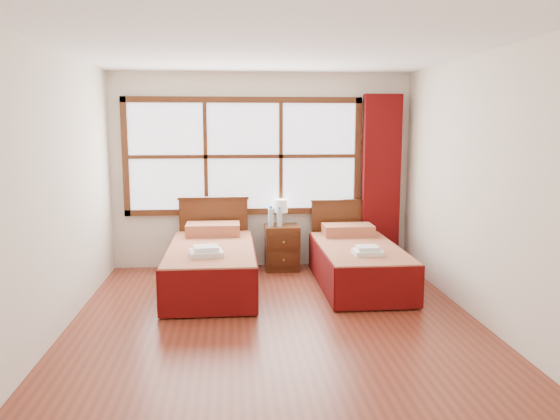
{
  "coord_description": "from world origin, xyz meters",
  "views": [
    {
      "loc": [
        -0.4,
        -5.09,
        1.91
      ],
      "look_at": [
        0.11,
        0.7,
        1.01
      ],
      "focal_mm": 35.0,
      "sensor_mm": 36.0,
      "label": 1
    }
  ],
  "objects": [
    {
      "name": "nightstand",
      "position": [
        0.25,
        1.99,
        0.3
      ],
      "size": [
        0.45,
        0.44,
        0.6
      ],
      "color": "#4B2410",
      "rests_on": "floor"
    },
    {
      "name": "lamp",
      "position": [
        0.24,
        2.06,
        0.84
      ],
      "size": [
        0.17,
        0.17,
        0.34
      ],
      "color": "gold",
      "rests_on": "nightstand"
    },
    {
      "name": "towels_left",
      "position": [
        -0.69,
        0.71,
        0.56
      ],
      "size": [
        0.39,
        0.35,
        0.1
      ],
      "rotation": [
        0.0,
        0.0,
        0.14
      ],
      "color": "white",
      "rests_on": "bed_left"
    },
    {
      "name": "wall_left",
      "position": [
        -2.0,
        0.0,
        1.3
      ],
      "size": [
        0.0,
        4.5,
        4.5
      ],
      "primitive_type": "plane",
      "rotation": [
        1.57,
        0.0,
        1.57
      ],
      "color": "silver",
      "rests_on": "floor"
    },
    {
      "name": "window",
      "position": [
        -0.25,
        2.21,
        1.5
      ],
      "size": [
        3.16,
        0.06,
        1.56
      ],
      "color": "white",
      "rests_on": "wall_back"
    },
    {
      "name": "wall_right",
      "position": [
        2.0,
        0.0,
        1.3
      ],
      "size": [
        0.0,
        4.5,
        4.5
      ],
      "primitive_type": "plane",
      "rotation": [
        1.57,
        0.0,
        -1.57
      ],
      "color": "silver",
      "rests_on": "floor"
    },
    {
      "name": "bottle_far",
      "position": [
        0.21,
        1.95,
        0.71
      ],
      "size": [
        0.07,
        0.07,
        0.26
      ],
      "color": "#ADCFDE",
      "rests_on": "nightstand"
    },
    {
      "name": "bottle_near",
      "position": [
        0.09,
        1.94,
        0.72
      ],
      "size": [
        0.07,
        0.07,
        0.27
      ],
      "color": "#ADCFDE",
      "rests_on": "nightstand"
    },
    {
      "name": "curtain",
      "position": [
        1.6,
        2.11,
        1.17
      ],
      "size": [
        0.5,
        0.16,
        2.3
      ],
      "primitive_type": "cube",
      "color": "#5A0909",
      "rests_on": "wall_back"
    },
    {
      "name": "towels_right",
      "position": [
        1.09,
        0.73,
        0.53
      ],
      "size": [
        0.31,
        0.28,
        0.09
      ],
      "rotation": [
        0.0,
        0.0,
        0.0
      ],
      "color": "white",
      "rests_on": "bed_right"
    },
    {
      "name": "ceiling",
      "position": [
        0.0,
        0.0,
        2.6
      ],
      "size": [
        4.5,
        4.5,
        0.0
      ],
      "primitive_type": "plane",
      "rotation": [
        3.14,
        0.0,
        0.0
      ],
      "color": "white",
      "rests_on": "wall_back"
    },
    {
      "name": "wall_back",
      "position": [
        0.0,
        2.25,
        1.3
      ],
      "size": [
        4.0,
        0.0,
        4.0
      ],
      "primitive_type": "plane",
      "rotation": [
        1.57,
        0.0,
        0.0
      ],
      "color": "silver",
      "rests_on": "floor"
    },
    {
      "name": "bed_left",
      "position": [
        -0.66,
        1.2,
        0.3
      ],
      "size": [
        1.0,
        2.02,
        0.97
      ],
      "color": "#42200D",
      "rests_on": "floor"
    },
    {
      "name": "bed_right",
      "position": [
        1.09,
        1.2,
        0.28
      ],
      "size": [
        0.95,
        1.97,
        0.92
      ],
      "color": "#42200D",
      "rests_on": "floor"
    },
    {
      "name": "floor",
      "position": [
        0.0,
        0.0,
        0.0
      ],
      "size": [
        4.5,
        4.5,
        0.0
      ],
      "primitive_type": "plane",
      "color": "maroon",
      "rests_on": "ground"
    }
  ]
}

